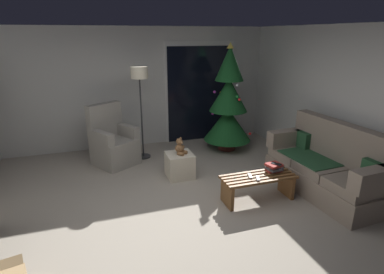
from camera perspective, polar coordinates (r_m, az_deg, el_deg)
The scene contains 16 objects.
ground_plane at distance 4.41m, azimuth -2.16°, elevation -13.85°, with size 7.00×7.00×0.00m, color #9E9384.
wall_back at distance 6.82m, azimuth -9.55°, elevation 8.83°, with size 5.72×0.12×2.50m, color beige.
wall_right at distance 5.40m, azimuth 28.36°, elevation 4.38°, with size 0.12×6.00×2.50m, color beige.
patio_door_frame at distance 7.10m, azimuth 1.46°, elevation 8.22°, with size 1.60×0.02×2.20m, color silver.
patio_door_glass at distance 7.09m, azimuth 1.51°, elevation 7.80°, with size 1.50×0.02×2.10m, color black.
couch at distance 5.22m, azimuth 23.35°, elevation -5.15°, with size 0.89×1.98×1.08m.
coffee_table at distance 4.71m, azimuth 11.99°, elevation -8.38°, with size 1.10×0.40×0.39m.
remote_white at distance 4.61m, azimuth 10.54°, elevation -7.00°, with size 0.04×0.16×0.02m, color silver.
remote_silver at distance 4.55m, azimuth 11.94°, elevation -7.40°, with size 0.04×0.16×0.02m, color #ADADB2.
book_stack at distance 4.83m, azimuth 14.78°, elevation -5.39°, with size 0.26×0.23×0.12m.
cell_phone at distance 4.81m, azimuth 15.16°, elevation -4.75°, with size 0.07×0.14×0.01m, color black.
christmas_tree at distance 6.46m, azimuth 6.63°, elevation 5.87°, with size 0.98×0.98×2.20m.
armchair at distance 6.02m, azimuth -14.21°, elevation -1.11°, with size 0.94×0.94×1.13m.
floor_lamp at distance 5.95m, azimuth -9.54°, elevation 9.96°, with size 0.32×0.32×1.78m.
ottoman at distance 5.37m, azimuth -2.27°, elevation -5.16°, with size 0.44×0.44×0.42m, color beige.
teddy_bear_chestnut at distance 5.24m, azimuth -2.22°, elevation -1.89°, with size 0.21×0.22×0.29m.
Camera 1 is at (-1.01, -3.59, 2.35)m, focal length 29.20 mm.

